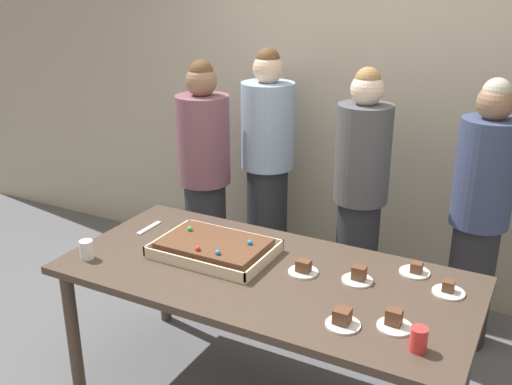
% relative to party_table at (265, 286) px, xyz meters
% --- Properties ---
extents(interior_back_panel, '(8.00, 0.12, 3.00)m').
position_rel_party_table_xyz_m(interior_back_panel, '(0.00, 1.60, 0.80)').
color(interior_back_panel, '#B2A893').
rests_on(interior_back_panel, ground_plane).
extents(party_table, '(2.06, 0.97, 0.78)m').
position_rel_party_table_xyz_m(party_table, '(0.00, 0.00, 0.00)').
color(party_table, '#47382D').
rests_on(party_table, ground_plane).
extents(sheet_cake, '(0.61, 0.42, 0.10)m').
position_rel_party_table_xyz_m(sheet_cake, '(-0.33, 0.05, 0.12)').
color(sheet_cake, beige).
rests_on(sheet_cake, party_table).
extents(plated_slice_near_left, '(0.15, 0.15, 0.07)m').
position_rel_party_table_xyz_m(plated_slice_near_left, '(0.50, -0.26, 0.11)').
color(plated_slice_near_left, white).
rests_on(plated_slice_near_left, party_table).
extents(plated_slice_near_right, '(0.15, 0.15, 0.08)m').
position_rel_party_table_xyz_m(plated_slice_near_right, '(0.70, -0.18, 0.11)').
color(plated_slice_near_right, white).
rests_on(plated_slice_near_right, party_table).
extents(plated_slice_far_left, '(0.15, 0.15, 0.06)m').
position_rel_party_table_xyz_m(plated_slice_far_left, '(0.85, 0.22, 0.10)').
color(plated_slice_far_left, white).
rests_on(plated_slice_far_left, party_table).
extents(plated_slice_far_right, '(0.15, 0.15, 0.08)m').
position_rel_party_table_xyz_m(plated_slice_far_right, '(0.44, 0.13, 0.10)').
color(plated_slice_far_right, white).
rests_on(plated_slice_far_right, party_table).
extents(plated_slice_center_front, '(0.15, 0.15, 0.06)m').
position_rel_party_table_xyz_m(plated_slice_center_front, '(0.66, 0.34, 0.10)').
color(plated_slice_center_front, white).
rests_on(plated_slice_center_front, party_table).
extents(plated_slice_center_back, '(0.15, 0.15, 0.07)m').
position_rel_party_table_xyz_m(plated_slice_center_back, '(0.17, 0.08, 0.10)').
color(plated_slice_center_back, white).
rests_on(plated_slice_center_back, party_table).
extents(drink_cup_nearest, '(0.07, 0.07, 0.10)m').
position_rel_party_table_xyz_m(drink_cup_nearest, '(-0.89, -0.30, 0.13)').
color(drink_cup_nearest, white).
rests_on(drink_cup_nearest, party_table).
extents(drink_cup_middle, '(0.07, 0.07, 0.10)m').
position_rel_party_table_xyz_m(drink_cup_middle, '(0.83, -0.29, 0.13)').
color(drink_cup_middle, red).
rests_on(drink_cup_middle, party_table).
extents(cake_server_utensil, '(0.03, 0.20, 0.01)m').
position_rel_party_table_xyz_m(cake_server_utensil, '(-0.84, 0.15, 0.08)').
color(cake_server_utensil, silver).
rests_on(cake_server_utensil, party_table).
extents(person_serving_front, '(0.34, 0.34, 1.68)m').
position_rel_party_table_xyz_m(person_serving_front, '(0.15, 1.00, 0.17)').
color(person_serving_front, '#28282D').
rests_on(person_serving_front, ground_plane).
extents(person_green_shirt_behind, '(0.34, 0.34, 1.66)m').
position_rel_party_table_xyz_m(person_green_shirt_behind, '(0.85, 1.08, 0.16)').
color(person_green_shirt_behind, '#28282D').
rests_on(person_green_shirt_behind, ground_plane).
extents(person_striped_tie_right, '(0.36, 0.36, 1.72)m').
position_rel_party_table_xyz_m(person_striped_tie_right, '(-0.59, 1.19, 0.18)').
color(person_striped_tie_right, '#28282D').
rests_on(person_striped_tie_right, ground_plane).
extents(person_left_edge_reaching, '(0.36, 0.36, 1.66)m').
position_rel_party_table_xyz_m(person_left_edge_reaching, '(-0.94, 0.90, 0.15)').
color(person_left_edge_reaching, '#28282D').
rests_on(person_left_edge_reaching, ground_plane).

